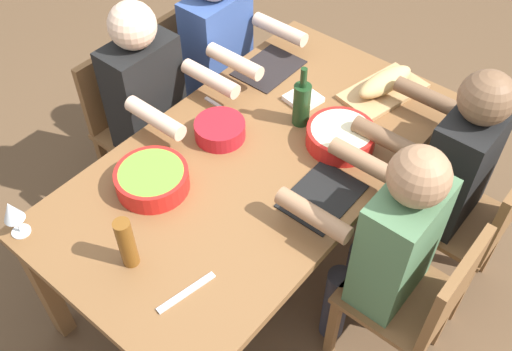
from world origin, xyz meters
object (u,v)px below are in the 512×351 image
at_px(diner_near_center, 387,243).
at_px(chair_far_right, 201,72).
at_px(cutting_board, 383,91).
at_px(napkin_stack, 303,99).
at_px(serving_bowl_salad, 152,178).
at_px(serving_bowl_greens, 220,129).
at_px(chair_far_center, 132,120).
at_px(diner_near_right, 449,167).
at_px(chair_near_right, 476,221).
at_px(beer_bottle, 127,243).
at_px(chair_near_center, 419,300).
at_px(wine_bottle, 302,103).
at_px(bread_loaf, 385,82).
at_px(serving_bowl_pasta, 341,135).
at_px(diner_far_center, 152,102).
at_px(dining_table, 256,170).
at_px(wine_glass, 12,212).
at_px(diner_far_right, 224,53).

bearing_deg(diner_near_center, chair_far_right, 70.80).
xyz_separation_m(cutting_board, napkin_stack, (-0.28, 0.25, 0.00)).
xyz_separation_m(serving_bowl_salad, serving_bowl_greens, (0.38, -0.01, -0.01)).
bearing_deg(chair_far_center, diner_near_right, -70.80).
height_order(chair_near_right, beer_bottle, beer_bottle).
height_order(chair_near_center, wine_bottle, wine_bottle).
bearing_deg(cutting_board, bread_loaf, -90.00).
bearing_deg(serving_bowl_pasta, wine_bottle, 89.25).
relative_size(diner_far_center, napkin_stack, 8.57).
xyz_separation_m(bread_loaf, wine_bottle, (-0.41, 0.18, 0.04)).
bearing_deg(dining_table, bread_loaf, -15.10).
xyz_separation_m(chair_near_center, cutting_board, (0.70, 0.63, 0.27)).
bearing_deg(cutting_board, diner_near_center, -147.48).
distance_m(bread_loaf, wine_glass, 1.67).
relative_size(diner_near_center, beer_bottle, 5.45).
xyz_separation_m(serving_bowl_pasta, beer_bottle, (-0.97, 0.23, 0.06)).
bearing_deg(diner_near_center, diner_far_right, 68.26).
relative_size(serving_bowl_greens, wine_bottle, 0.75).
distance_m(serving_bowl_salad, bread_loaf, 1.15).
relative_size(serving_bowl_salad, bread_loaf, 0.91).
bearing_deg(wine_bottle, serving_bowl_greens, 144.42).
bearing_deg(serving_bowl_salad, napkin_stack, -10.27).
bearing_deg(chair_near_center, beer_bottle, 129.23).
distance_m(chair_near_center, serving_bowl_greens, 1.06).
bearing_deg(wine_glass, chair_far_center, 24.83).
xyz_separation_m(chair_near_right, serving_bowl_greens, (-0.51, 1.02, 0.30)).
bearing_deg(chair_near_right, chair_near_center, 180.00).
relative_size(wine_bottle, wine_glass, 1.75).
bearing_deg(chair_near_right, chair_far_right, 90.00).
relative_size(chair_near_center, chair_far_center, 1.00).
height_order(chair_far_center, napkin_stack, chair_far_center).
height_order(chair_near_right, serving_bowl_pasta, chair_near_right).
relative_size(beer_bottle, napkin_stack, 1.57).
distance_m(chair_far_right, cutting_board, 1.06).
xyz_separation_m(chair_far_right, serving_bowl_greens, (-0.51, -0.62, 0.30)).
xyz_separation_m(chair_near_center, bread_loaf, (0.70, 0.63, 0.32)).
bearing_deg(beer_bottle, diner_near_center, -43.64).
xyz_separation_m(diner_far_right, wine_bottle, (-0.21, -0.65, 0.15)).
relative_size(diner_near_right, serving_bowl_pasta, 4.13).
bearing_deg(serving_bowl_salad, chair_near_center, -69.51).
bearing_deg(serving_bowl_greens, diner_far_right, 40.61).
height_order(diner_far_center, wine_bottle, diner_far_center).
bearing_deg(chair_far_right, serving_bowl_pasta, -101.71).
bearing_deg(napkin_stack, chair_near_right, -84.30).
relative_size(chair_near_right, cutting_board, 2.12).
relative_size(diner_near_center, serving_bowl_greens, 5.50).
xyz_separation_m(bread_loaf, napkin_stack, (-0.28, 0.25, -0.05)).
bearing_deg(chair_far_center, diner_far_center, -90.00).
relative_size(diner_far_right, bread_loaf, 3.75).
relative_size(diner_near_center, diner_near_right, 1.00).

